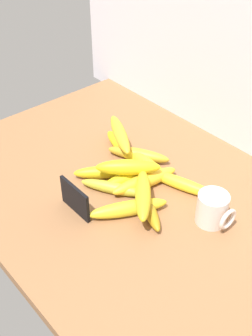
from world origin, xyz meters
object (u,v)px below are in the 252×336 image
at_px(banana_3, 148,206).
at_px(banana_4, 121,146).
at_px(chalkboard_sign, 75,200).
at_px(banana_7, 145,181).
at_px(banana_12, 120,134).
at_px(banana_2, 104,172).
at_px(banana_0, 148,165).
at_px(banana_11, 128,167).
at_px(banana_5, 182,184).
at_px(banana_6, 128,208).
at_px(banana_10, 143,195).
at_px(banana_1, 112,188).
at_px(banana_9, 138,154).
at_px(banana_8, 129,178).
at_px(coffee_mug, 213,209).

bearing_deg(banana_3, banana_4, 154.13).
bearing_deg(chalkboard_sign, banana_7, 77.12).
distance_m(banana_4, banana_12, 0.04).
xyz_separation_m(banana_2, banana_12, (-0.07, 0.12, 0.04)).
relative_size(banana_0, banana_11, 1.02).
xyz_separation_m(banana_5, banana_6, (-0.02, -0.17, 0.00)).
height_order(banana_7, banana_10, banana_10).
bearing_deg(banana_1, banana_6, -14.41).
bearing_deg(banana_2, banana_3, -0.29).
distance_m(chalkboard_sign, banana_0, 0.25).
xyz_separation_m(banana_5, banana_9, (-0.17, 0.00, 0.00)).
relative_size(banana_0, banana_4, 1.05).
xyz_separation_m(banana_0, banana_11, (0.01, -0.08, 0.04)).
xyz_separation_m(banana_1, banana_6, (0.09, -0.02, 0.00)).
height_order(banana_7, banana_8, banana_7).
height_order(chalkboard_sign, banana_0, chalkboard_sign).
xyz_separation_m(banana_3, banana_8, (-0.11, 0.04, 0.00)).
distance_m(banana_2, banana_10, 0.17).
xyz_separation_m(coffee_mug, banana_5, (-0.13, 0.03, -0.02)).
bearing_deg(chalkboard_sign, banana_11, 87.47).
bearing_deg(banana_5, banana_3, -88.19).
relative_size(banana_7, banana_10, 1.06).
bearing_deg(coffee_mug, banana_5, 165.57).
relative_size(banana_1, banana_5, 0.86).
bearing_deg(banana_2, banana_8, 29.03).
xyz_separation_m(banana_1, banana_2, (-0.07, 0.02, 0.00)).
bearing_deg(banana_4, banana_3, -25.87).
bearing_deg(banana_5, banana_7, -135.47).
distance_m(banana_0, banana_6, 0.19).
relative_size(banana_6, banana_12, 1.00).
distance_m(chalkboard_sign, banana_3, 0.18).
relative_size(banana_4, banana_11, 0.97).
bearing_deg(banana_10, banana_4, 151.62).
relative_size(banana_0, banana_5, 0.85).
distance_m(banana_5, banana_10, 0.14).
xyz_separation_m(banana_4, banana_11, (0.13, -0.09, 0.04)).
relative_size(banana_8, banana_10, 0.87).
bearing_deg(banana_0, coffee_mug, -4.93).
bearing_deg(banana_9, banana_0, -13.32).
relative_size(banana_2, banana_6, 0.82).
xyz_separation_m(banana_7, banana_12, (-0.18, 0.06, 0.04)).
distance_m(banana_2, banana_11, 0.09).
relative_size(banana_1, banana_10, 0.95).
xyz_separation_m(banana_11, banana_12, (-0.14, 0.09, -0.00)).
distance_m(banana_0, banana_11, 0.10).
distance_m(banana_5, banana_12, 0.25).
relative_size(banana_1, banana_3, 1.00).
xyz_separation_m(coffee_mug, banana_6, (-0.15, -0.14, -0.02)).
distance_m(banana_9, banana_12, 0.08).
distance_m(banana_8, banana_12, 0.17).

